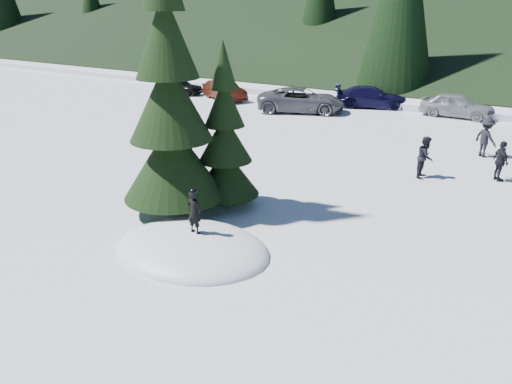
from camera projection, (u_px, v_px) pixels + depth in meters
The scene contains 13 objects.
ground at pixel (193, 250), 13.67m from camera, with size 200.00×200.00×0.00m, color white.
snow_mound at pixel (193, 250), 13.67m from camera, with size 4.48×3.52×0.96m, color white.
spruce_tall at pixel (170, 111), 15.03m from camera, with size 3.20×3.20×8.60m.
spruce_short at pixel (225, 144), 16.05m from camera, with size 2.20×2.20×5.37m.
child_skier at pixel (194, 212), 13.41m from camera, with size 0.44×0.29×1.21m, color black.
adult_0 at pixel (425, 157), 19.21m from camera, with size 0.79×0.61×1.62m, color black.
adult_1 at pixel (501, 161), 18.80m from camera, with size 0.91×0.38×1.56m, color black.
adult_2 at pixel (486, 138), 21.81m from camera, with size 1.11×0.64×1.72m, color black.
car_0 at pixel (179, 86), 37.26m from camera, with size 1.46×3.62×1.23m, color black.
car_1 at pixel (224, 90), 35.07m from camera, with size 1.42×4.08×1.34m, color #38120A.
car_2 at pixel (301, 100), 31.03m from camera, with size 2.49×5.39×1.50m, color #4F5057.
car_3 at pixel (371, 97), 32.43m from camera, with size 1.90×4.68×1.36m, color black.
car_4 at pixel (457, 105), 29.62m from camera, with size 1.67×4.15×1.42m, color gray.
Camera 1 is at (8.10, -9.32, 6.31)m, focal length 35.00 mm.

